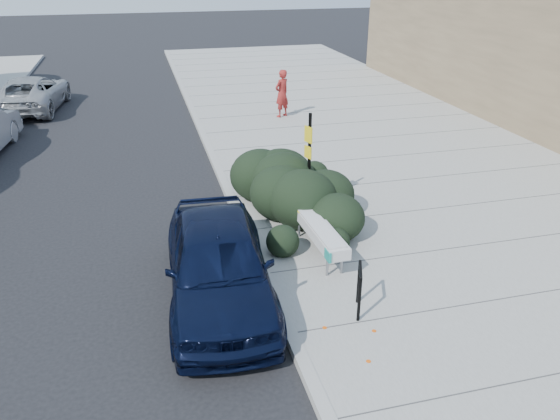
{
  "coord_description": "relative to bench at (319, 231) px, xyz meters",
  "views": [
    {
      "loc": [
        -2.1,
        -9.29,
        6.03
      ],
      "look_at": [
        0.61,
        1.14,
        1.0
      ],
      "focal_mm": 35.0,
      "sensor_mm": 36.0,
      "label": 1
    }
  ],
  "objects": [
    {
      "name": "sedan_navy",
      "position": [
        -2.32,
        -0.98,
        0.11
      ],
      "size": [
        2.25,
        4.91,
        1.63
      ],
      "primitive_type": "imported",
      "rotation": [
        0.0,
        0.0,
        -0.07
      ],
      "color": "black",
      "rests_on": "ground"
    },
    {
      "name": "pedestrian",
      "position": [
        2.06,
        11.01,
        0.38
      ],
      "size": [
        0.81,
        0.74,
        1.87
      ],
      "primitive_type": "imported",
      "rotation": [
        0.0,
        0.0,
        3.69
      ],
      "color": "maroon",
      "rests_on": "sidewalk_near"
    },
    {
      "name": "sidewalk_near",
      "position": [
        4.28,
        4.48,
        -0.63
      ],
      "size": [
        11.2,
        50.0,
        0.15
      ],
      "primitive_type": "cube",
      "color": "gray",
      "rests_on": "ground"
    },
    {
      "name": "bench",
      "position": [
        0.0,
        0.0,
        0.0
      ],
      "size": [
        0.56,
        2.36,
        0.7
      ],
      "rotation": [
        0.0,
        0.0,
        0.04
      ],
      "color": "gray",
      "rests_on": "sidewalk_near"
    },
    {
      "name": "curb_near",
      "position": [
        -1.32,
        4.48,
        -0.62
      ],
      "size": [
        0.22,
        50.0,
        0.17
      ],
      "primitive_type": "cube",
      "color": "#9E9E99",
      "rests_on": "ground"
    },
    {
      "name": "sign_post",
      "position": [
        0.47,
        2.34,
        0.86
      ],
      "size": [
        0.14,
        0.28,
        2.48
      ],
      "rotation": [
        0.0,
        0.0,
        0.36
      ],
      "color": "black",
      "rests_on": "sidewalk_near"
    },
    {
      "name": "hedge",
      "position": [
        0.18,
        1.98,
        0.22
      ],
      "size": [
        2.54,
        4.36,
        1.55
      ],
      "primitive_type": "ellipsoid",
      "rotation": [
        0.0,
        0.0,
        0.12
      ],
      "color": "black",
      "rests_on": "sidewalk_near"
    },
    {
      "name": "bike_rack",
      "position": [
        0.02,
        -2.19,
        -0.01
      ],
      "size": [
        0.26,
        0.59,
        0.91
      ],
      "rotation": [
        0.0,
        0.0,
        -0.36
      ],
      "color": "black",
      "rests_on": "sidewalk_near"
    },
    {
      "name": "ground",
      "position": [
        -1.32,
        -0.52,
        -0.71
      ],
      "size": [
        120.0,
        120.0,
        0.0
      ],
      "primitive_type": "plane",
      "color": "black",
      "rests_on": "ground"
    },
    {
      "name": "suv_silver",
      "position": [
        -7.87,
        15.27,
        0.01
      ],
      "size": [
        2.98,
        5.42,
        1.44
      ],
      "primitive_type": "imported",
      "rotation": [
        0.0,
        0.0,
        3.02
      ],
      "color": "#A1A3A6",
      "rests_on": "ground"
    }
  ]
}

